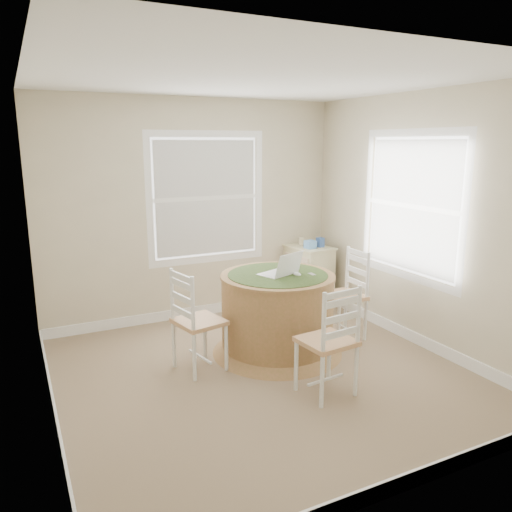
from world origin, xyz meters
TOP-DOWN VIEW (x-y plane):
  - room at (0.17, 0.16)m, footprint 3.64×3.64m
  - round_table at (0.37, 0.40)m, footprint 1.32×1.32m
  - chair_left at (-0.48, 0.37)m, footprint 0.48×0.49m
  - chair_near at (0.32, -0.54)m, footprint 0.46×0.44m
  - chair_right at (1.20, 0.44)m, footprint 0.41×0.43m
  - laptop at (0.38, 0.38)m, footprint 0.44×0.42m
  - mouse at (0.52, 0.29)m, footprint 0.07×0.10m
  - phone at (0.67, 0.25)m, footprint 0.05×0.09m
  - keys at (0.58, 0.48)m, footprint 0.06×0.05m
  - corner_chest at (1.45, 1.54)m, footprint 0.51×0.64m
  - tissue_box at (1.39, 1.42)m, footprint 0.13×0.13m
  - box_yellow at (1.52, 1.57)m, footprint 0.16×0.12m
  - box_blue at (1.56, 1.44)m, footprint 0.09×0.09m
  - cup_cream at (1.41, 1.68)m, footprint 0.07×0.07m

SIDE VIEW (x-z plane):
  - corner_chest at x=1.45m, z-range 0.00..0.79m
  - round_table at x=0.37m, z-range 0.03..0.85m
  - chair_left at x=-0.48m, z-range 0.00..0.95m
  - chair_near at x=0.32m, z-range 0.00..0.95m
  - chair_right at x=1.20m, z-range 0.00..0.95m
  - phone at x=0.67m, z-range 0.81..0.82m
  - box_yellow at x=1.52m, z-range 0.79..0.85m
  - keys at x=0.58m, z-range 0.81..0.83m
  - mouse at x=0.52m, z-range 0.81..0.84m
  - cup_cream at x=1.41m, z-range 0.79..0.88m
  - tissue_box at x=1.39m, z-range 0.79..0.89m
  - laptop at x=0.38m, z-range 0.73..0.97m
  - box_blue at x=1.56m, z-range 0.79..0.91m
  - room at x=0.17m, z-range -0.02..2.62m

